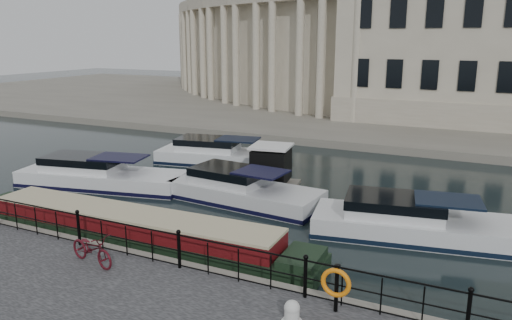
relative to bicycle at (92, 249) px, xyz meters
The scene contains 10 objects.
ground_plane 4.21m from the bicycle, 51.56° to the left, with size 160.00×160.00×0.00m, color black.
far_bank 42.28m from the bicycle, 86.56° to the left, with size 120.00×42.00×0.55m, color #6B665B.
railing 2.71m from the bicycle, 20.42° to the left, with size 24.14×0.14×1.22m.
civic_building 38.40m from the bicycle, 87.68° to the left, with size 53.55×31.84×16.85m.
bicycle is the anchor object (origin of this frame).
mooring_bollard 6.69m from the bicycle, ahead, with size 0.52×0.52×0.58m.
life_ring_post 7.51m from the bicycle, ahead, with size 0.78×0.20×1.28m.
narrowboat 3.02m from the bicycle, 107.11° to the left, with size 14.51×2.31×1.53m.
harbour_hut 11.56m from the bicycle, 85.95° to the left, with size 2.92×2.55×2.16m.
cabin_cruisers 9.66m from the bicycle, 93.09° to the left, with size 23.78×10.64×1.99m.
Camera 1 is at (8.06, -13.67, 7.30)m, focal length 35.00 mm.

